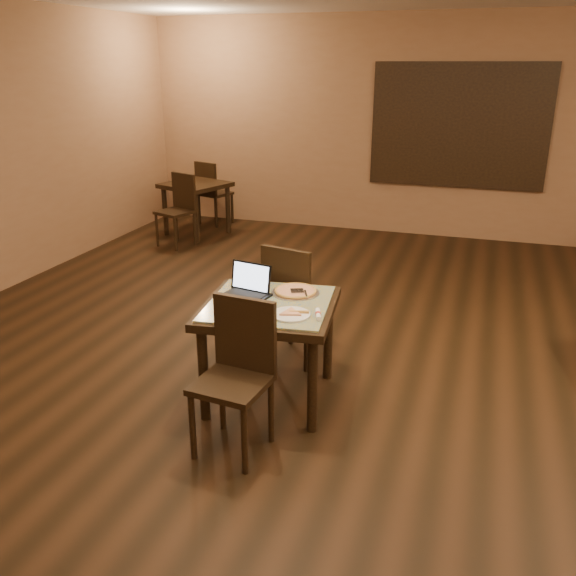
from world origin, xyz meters
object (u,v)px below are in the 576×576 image
(other_table_b, at_px, (196,192))
(other_table_b_chair_far, at_px, (211,189))
(chair_main_near, at_px, (238,367))
(laptop, at_px, (248,287))
(other_table_b_chair_near, at_px, (179,205))
(chair_main_far, at_px, (293,297))
(tiled_table, at_px, (269,316))
(pizza_pan, at_px, (295,292))

(other_table_b, bearing_deg, other_table_b_chair_far, 111.69)
(chair_main_near, height_order, other_table_b_chair_far, chair_main_near)
(chair_main_near, relative_size, laptop, 2.73)
(chair_main_near, distance_m, other_table_b, 5.30)
(other_table_b, xyz_separation_m, other_table_b_chair_far, (-0.03, 0.57, -0.08))
(laptop, xyz_separation_m, other_table_b_chair_near, (-2.34, 3.35, -0.28))
(chair_main_far, distance_m, laptop, 0.60)
(laptop, bearing_deg, tiled_table, -16.53)
(tiled_table, height_order, other_table_b_chair_far, other_table_b_chair_far)
(laptop, xyz_separation_m, other_table_b_chair_far, (-2.40, 4.48, -0.28))
(laptop, height_order, other_table_b_chair_far, laptop)
(tiled_table, xyz_separation_m, other_table_b_chair_far, (-2.60, 4.58, -0.12))
(tiled_table, bearing_deg, other_table_b_chair_near, 119.61)
(chair_main_far, xyz_separation_m, laptop, (-0.18, -0.51, 0.25))
(chair_main_near, bearing_deg, other_table_b_chair_near, 128.21)
(chair_main_near, height_order, other_table_b, chair_main_near)
(chair_main_far, height_order, pizza_pan, chair_main_far)
(chair_main_near, relative_size, pizza_pan, 2.78)
(chair_main_far, relative_size, other_table_b_chair_near, 1.05)
(pizza_pan, bearing_deg, laptop, -156.69)
(chair_main_near, distance_m, pizza_pan, 0.89)
(chair_main_far, relative_size, pizza_pan, 2.84)
(laptop, distance_m, other_table_b, 4.58)
(chair_main_near, height_order, pizza_pan, chair_main_near)
(chair_main_near, distance_m, other_table_b_chair_near, 4.80)
(chair_main_far, height_order, other_table_b_chair_near, chair_main_far)
(chair_main_far, relative_size, other_table_b, 1.00)
(other_table_b_chair_far, bearing_deg, chair_main_far, 141.93)
(chair_main_near, distance_m, chair_main_far, 1.23)
(other_table_b_chair_near, bearing_deg, laptop, -36.09)
(tiled_table, height_order, laptop, laptop)
(pizza_pan, bearing_deg, tiled_table, -116.57)
(pizza_pan, distance_m, other_table_b_chair_far, 5.13)
(chair_main_near, distance_m, laptop, 0.79)
(tiled_table, xyz_separation_m, laptop, (-0.20, 0.10, 0.16))
(chair_main_near, xyz_separation_m, pizza_pan, (0.11, 0.85, 0.21))
(pizza_pan, xyz_separation_m, other_table_b_chair_far, (-2.72, 4.34, -0.22))
(tiled_table, bearing_deg, chair_main_near, -95.93)
(tiled_table, distance_m, other_table_b, 4.77)
(chair_main_near, height_order, laptop, chair_main_near)
(pizza_pan, relative_size, other_table_b_chair_far, 0.37)
(other_table_b_chair_near, height_order, other_table_b_chair_far, same)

